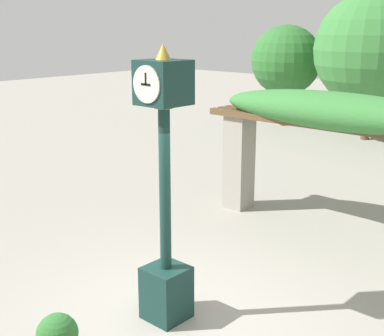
{
  "coord_description": "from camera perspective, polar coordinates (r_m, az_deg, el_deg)",
  "views": [
    {
      "loc": [
        4.45,
        -4.58,
        3.77
      ],
      "look_at": [
        -0.08,
        0.38,
        1.96
      ],
      "focal_mm": 50.0,
      "sensor_mm": 36.0,
      "label": 1
    }
  ],
  "objects": [
    {
      "name": "ground_plane",
      "position": [
        7.42,
        -1.57,
        -15.44
      ],
      "size": [
        60.0,
        60.0,
        0.0
      ],
      "primitive_type": "plane",
      "color": "gray"
    },
    {
      "name": "pergola",
      "position": [
        9.88,
        14.94,
        4.33
      ],
      "size": [
        5.3,
        1.08,
        2.62
      ],
      "color": "gray",
      "rests_on": "ground"
    },
    {
      "name": "pedestal_clock",
      "position": [
        6.71,
        -2.89,
        -3.48
      ],
      "size": [
        0.53,
        0.58,
        3.56
      ],
      "color": "#14332D",
      "rests_on": "ground"
    }
  ]
}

